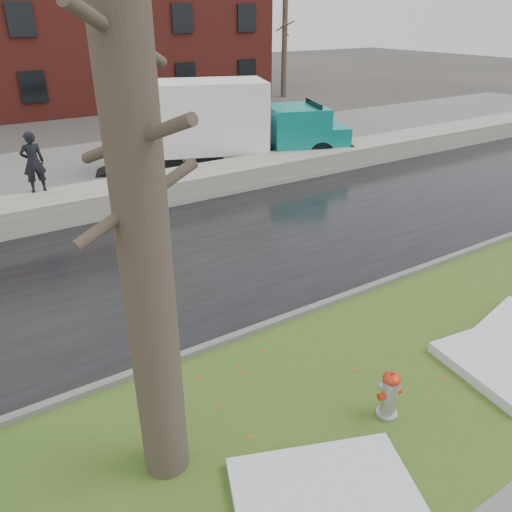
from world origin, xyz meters
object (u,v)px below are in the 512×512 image
fire_hydrant (389,392)px  tree (140,209)px  box_truck (225,122)px  worker (33,162)px

fire_hydrant → tree: (-3.04, 0.94, 3.11)m
tree → box_truck: 14.17m
fire_hydrant → tree: tree is taller
fire_hydrant → worker: bearing=109.9°
tree → worker: bearing=86.9°
box_truck → worker: bearing=-146.5°
box_truck → worker: size_ratio=5.55×
tree → worker: tree is taller
fire_hydrant → worker: worker is taller
fire_hydrant → worker: size_ratio=0.47×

